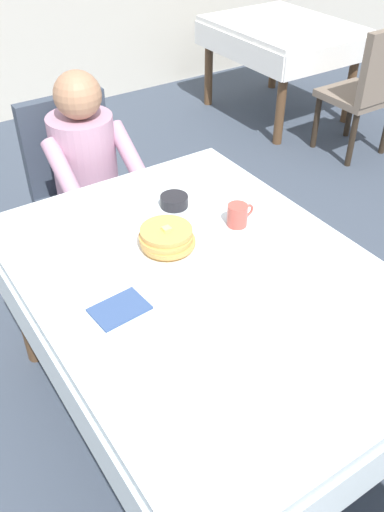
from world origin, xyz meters
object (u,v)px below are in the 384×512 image
(chair_diner, at_px, (78,180))
(plate_breakfast, at_px, (167,248))
(breakfast_stack, at_px, (167,238))
(background_chair_empty, at_px, (370,85))
(diner_person, at_px, (88,168))
(dining_table_main, at_px, (205,295))
(bowl_butter, at_px, (174,201))
(fork_left_of_plate, at_px, (122,271))
(knife_right_of_plate, at_px, (215,235))
(cup_coffee, at_px, (238,215))
(syrup_pitcher, at_px, (71,248))
(spoon_near_edge, at_px, (239,303))
(background_table_far, at_px, (281,38))

(chair_diner, distance_m, plate_breakfast, 1.01)
(breakfast_stack, height_order, background_chair_empty, background_chair_empty)
(chair_diner, xyz_separation_m, diner_person, (-0.00, -0.16, 0.14))
(dining_table_main, distance_m, bowl_butter, 0.45)
(fork_left_of_plate, distance_m, knife_right_of_plate, 0.38)
(cup_coffee, xyz_separation_m, syrup_pitcher, (-0.60, 0.16, -0.01))
(breakfast_stack, distance_m, syrup_pitcher, 0.33)
(plate_breakfast, xyz_separation_m, knife_right_of_plate, (0.19, -0.02, -0.01))
(diner_person, xyz_separation_m, background_chair_empty, (2.23, 0.25, -0.14))
(spoon_near_edge, bearing_deg, plate_breakfast, 83.71)
(syrup_pitcher, relative_size, background_table_far, 0.07)
(plate_breakfast, bearing_deg, dining_table_main, -79.29)
(chair_diner, bearing_deg, diner_person, 90.00)
(dining_table_main, xyz_separation_m, fork_left_of_plate, (-0.23, 0.17, 0.09))
(fork_left_of_plate, bearing_deg, cup_coffee, -84.44)
(knife_right_of_plate, bearing_deg, spoon_near_edge, 160.06)
(diner_person, bearing_deg, chair_diner, -90.00)
(chair_diner, xyz_separation_m, plate_breakfast, (-0.07, -0.98, 0.22))
(plate_breakfast, xyz_separation_m, fork_left_of_plate, (-0.19, -0.02, -0.01))
(dining_table_main, bearing_deg, background_chair_empty, 29.17)
(bowl_butter, xyz_separation_m, background_chair_empty, (2.13, 0.85, -0.23))
(dining_table_main, xyz_separation_m, cup_coffee, (0.27, 0.18, 0.13))
(background_chair_empty, bearing_deg, dining_table_main, -150.83)
(fork_left_of_plate, height_order, knife_right_of_plate, same)
(syrup_pitcher, height_order, background_chair_empty, background_chair_empty)
(chair_diner, relative_size, background_table_far, 0.83)
(knife_right_of_plate, bearing_deg, bowl_butter, 7.27)
(diner_person, distance_m, knife_right_of_plate, 0.86)
(chair_diner, distance_m, spoon_near_edge, 1.36)
(chair_diner, xyz_separation_m, bowl_butter, (0.10, -0.75, 0.23))
(diner_person, bearing_deg, breakfast_stack, 85.04)
(background_table_far, bearing_deg, cup_coffee, -134.45)
(syrup_pitcher, distance_m, spoon_near_edge, 0.61)
(dining_table_main, distance_m, cup_coffee, 0.35)
(background_chair_empty, bearing_deg, cup_coffee, -151.45)
(background_table_far, bearing_deg, diner_person, -151.70)
(syrup_pitcher, bearing_deg, cup_coffee, -15.06)
(diner_person, height_order, background_chair_empty, diner_person)
(dining_table_main, bearing_deg, bowl_butter, 71.75)
(dining_table_main, relative_size, fork_left_of_plate, 8.47)
(plate_breakfast, relative_size, spoon_near_edge, 1.87)
(diner_person, distance_m, fork_left_of_plate, 0.89)
(bowl_butter, bearing_deg, fork_left_of_plate, -145.37)
(dining_table_main, relative_size, cup_coffee, 13.49)
(plate_breakfast, distance_m, background_chair_empty, 2.55)
(bowl_butter, bearing_deg, knife_right_of_plate, -86.19)
(diner_person, xyz_separation_m, breakfast_stack, (-0.07, -0.83, 0.12))
(knife_right_of_plate, bearing_deg, diner_person, 11.45)
(chair_diner, distance_m, breakfast_stack, 1.02)
(dining_table_main, relative_size, knife_right_of_plate, 7.62)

